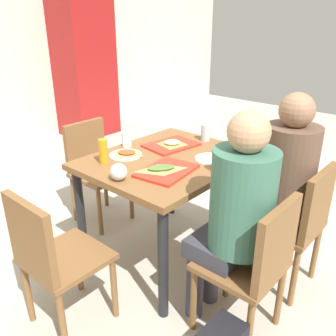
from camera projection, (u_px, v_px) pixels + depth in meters
name	position (u px, v px, depth m)	size (l,w,h in m)	color
ground_plane	(168.00, 253.00, 2.68)	(10.00, 10.00, 0.02)	#B2AD9E
main_table	(168.00, 172.00, 2.42)	(1.06, 0.87, 0.76)	brown
chair_near_left	(256.00, 261.00, 1.81)	(0.40, 0.40, 0.84)	brown
chair_near_right	(298.00, 220.00, 2.18)	(0.40, 0.40, 0.84)	brown
chair_far_side	(94.00, 165.00, 2.99)	(0.40, 0.40, 0.84)	brown
chair_left_end	(52.00, 255.00, 1.86)	(0.40, 0.40, 0.84)	brown
person_in_red	(235.00, 210.00, 1.80)	(0.32, 0.42, 1.25)	#383842
person_in_brown_jacket	(282.00, 177.00, 2.16)	(0.32, 0.42, 1.25)	#383842
tray_red_near	(167.00, 171.00, 2.16)	(0.36, 0.26, 0.02)	red
tray_red_far	(171.00, 145.00, 2.59)	(0.36, 0.26, 0.02)	red
paper_plate_center	(126.00, 155.00, 2.42)	(0.22, 0.22, 0.01)	white
paper_plate_near_edge	(212.00, 159.00, 2.35)	(0.22, 0.22, 0.01)	white
pizza_slice_a	(161.00, 168.00, 2.15)	(0.27, 0.25, 0.02)	tan
pizza_slice_b	(172.00, 143.00, 2.58)	(0.24, 0.23, 0.02)	#C68C47
pizza_slice_c	(127.00, 153.00, 2.41)	(0.19, 0.21, 0.02)	tan
plastic_cup_a	(127.00, 140.00, 2.57)	(0.07, 0.07, 0.10)	white
plastic_cup_b	(217.00, 163.00, 2.16)	(0.07, 0.07, 0.10)	white
soda_can	(205.00, 133.00, 2.68)	(0.07, 0.07, 0.12)	#B7BCC6
condiment_bottle	(103.00, 152.00, 2.26)	(0.06, 0.06, 0.16)	orange
foil_bundle	(119.00, 172.00, 2.04)	(0.10, 0.10, 0.10)	silver
drink_fridge	(85.00, 68.00, 5.06)	(0.70, 0.60, 1.90)	maroon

